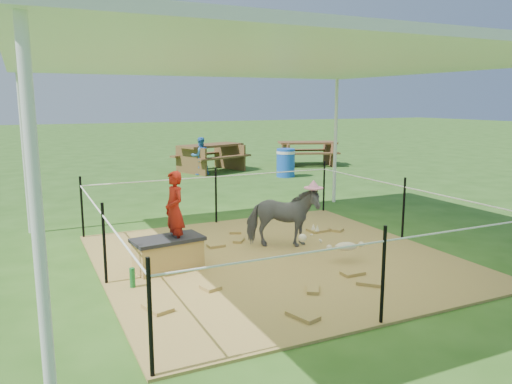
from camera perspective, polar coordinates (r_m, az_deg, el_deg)
name	(u,v)px	position (r m, az deg, el deg)	size (l,w,h in m)	color
ground	(275,260)	(6.94, 2.14, -7.74)	(90.00, 90.00, 0.00)	#2D5919
hay_patch	(275,259)	(6.93, 2.14, -7.62)	(4.60, 4.60, 0.03)	brown
canopy_tent	(276,58)	(6.62, 2.30, 15.02)	(6.30, 6.30, 2.90)	silver
rope_fence	(275,214)	(6.77, 2.18, -2.55)	(4.54, 4.54, 1.00)	black
straw_bale	(168,255)	(6.52, -10.00, -7.11)	(0.83, 0.41, 0.37)	#B48041
dark_cloth	(168,239)	(6.47, -10.06, -5.36)	(0.88, 0.46, 0.05)	black
woman	(174,202)	(6.38, -9.33, -1.17)	(0.36, 0.24, 0.99)	#A91A10
green_bottle	(132,278)	(6.01, -13.94, -9.48)	(0.06, 0.06, 0.23)	#19702A
pony	(282,218)	(7.31, 3.05, -2.93)	(0.48, 1.05, 0.89)	#48474C
pink_hat	(283,183)	(7.21, 3.09, 1.00)	(0.28, 0.28, 0.13)	pink
foal	(346,244)	(6.80, 10.24, -5.92)	(0.85, 0.47, 0.47)	beige
trash_barrel	(286,163)	(14.35, 3.41, 3.35)	(0.52, 0.52, 0.81)	blue
picnic_table_near	(211,158)	(15.50, -5.17, 3.91)	(2.02, 1.46, 0.84)	#53321C
picnic_table_far	(307,153)	(17.02, 5.88, 4.40)	(1.92, 1.38, 0.80)	#51361B
distant_person	(200,156)	(14.77, -6.39, 4.10)	(0.54, 0.42, 1.11)	#387FD3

